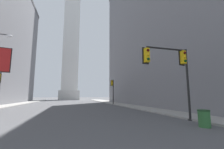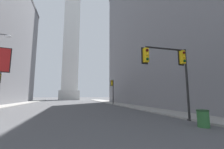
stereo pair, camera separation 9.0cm
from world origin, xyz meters
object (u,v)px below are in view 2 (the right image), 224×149
at_px(obelisk, 72,24).
at_px(traffic_light_mid_right, 113,88).
at_px(traffic_light_near_right, 172,65).
at_px(trash_bin, 203,118).

relative_size(obelisk, traffic_light_mid_right, 14.43).
bearing_deg(traffic_light_mid_right, traffic_light_near_right, -93.27).
bearing_deg(traffic_light_near_right, trash_bin, -85.61).
bearing_deg(trash_bin, traffic_light_near_right, 94.39).
height_order(obelisk, traffic_light_mid_right, obelisk).
distance_m(traffic_light_near_right, trash_bin, 4.51).
distance_m(obelisk, traffic_light_mid_right, 55.73).
relative_size(traffic_light_mid_right, trash_bin, 5.16).
distance_m(obelisk, trash_bin, 77.35).
relative_size(obelisk, trash_bin, 74.41).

